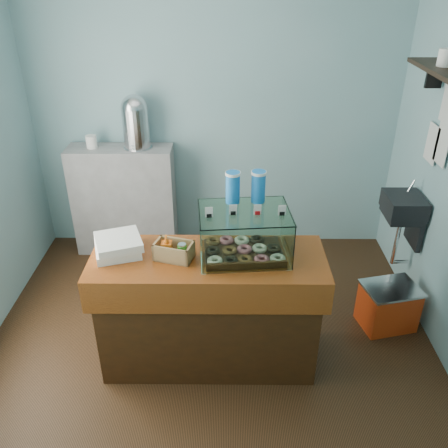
{
  "coord_description": "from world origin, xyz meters",
  "views": [
    {
      "loc": [
        0.13,
        -2.93,
        2.66
      ],
      "look_at": [
        0.11,
        -0.15,
        1.1
      ],
      "focal_mm": 38.0,
      "sensor_mm": 36.0,
      "label": 1
    }
  ],
  "objects_px": {
    "display_case": "(244,230)",
    "red_cooler": "(388,306)",
    "counter": "(209,309)",
    "coffee_urn": "(135,120)"
  },
  "relations": [
    {
      "from": "counter",
      "to": "red_cooler",
      "type": "height_order",
      "value": "counter"
    },
    {
      "from": "counter",
      "to": "red_cooler",
      "type": "xyz_separation_m",
      "value": [
        1.44,
        0.38,
        -0.27
      ]
    },
    {
      "from": "counter",
      "to": "coffee_urn",
      "type": "relative_size",
      "value": 3.19
    },
    {
      "from": "counter",
      "to": "red_cooler",
      "type": "bearing_deg",
      "value": 14.64
    },
    {
      "from": "counter",
      "to": "coffee_urn",
      "type": "height_order",
      "value": "coffee_urn"
    },
    {
      "from": "display_case",
      "to": "coffee_urn",
      "type": "distance_m",
      "value": 1.81
    },
    {
      "from": "display_case",
      "to": "red_cooler",
      "type": "relative_size",
      "value": 1.28
    },
    {
      "from": "red_cooler",
      "to": "counter",
      "type": "bearing_deg",
      "value": -178.74
    },
    {
      "from": "coffee_urn",
      "to": "display_case",
      "type": "bearing_deg",
      "value": -57.51
    },
    {
      "from": "coffee_urn",
      "to": "red_cooler",
      "type": "xyz_separation_m",
      "value": [
        2.16,
        -1.21,
        -1.17
      ]
    }
  ]
}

